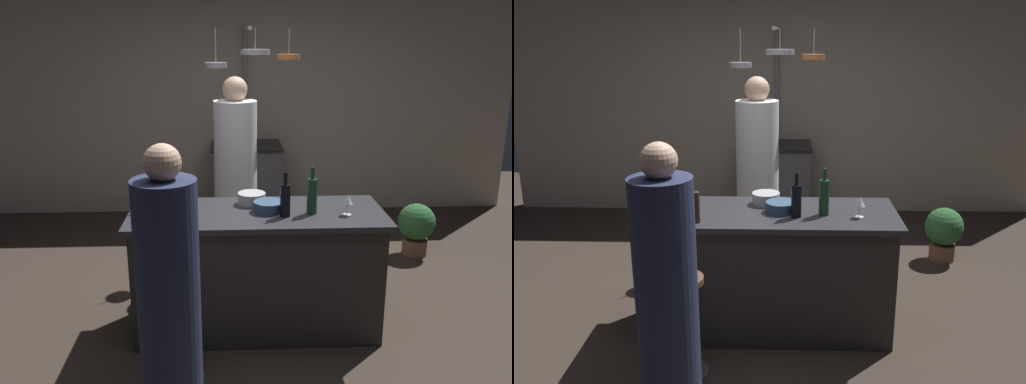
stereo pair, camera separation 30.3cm
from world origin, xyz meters
TOP-DOWN VIEW (x-y plane):
  - ground_plane at (0.00, 0.00)m, footprint 9.00×9.00m
  - back_wall at (0.00, 2.85)m, footprint 6.40×0.16m
  - kitchen_island at (0.00, 0.00)m, footprint 1.80×0.72m
  - stove_range at (0.00, 2.45)m, footprint 0.80×0.64m
  - chef at (-0.14, 0.99)m, footprint 0.37×0.37m
  - bar_stool_left at (-0.51, -0.62)m, footprint 0.28×0.28m
  - guest_left at (-0.52, -1.01)m, footprint 0.34×0.34m
  - overhead_pot_rack at (0.02, 1.85)m, footprint 0.86×1.56m
  - potted_plant at (1.63, 1.28)m, footprint 0.36×0.36m
  - pepper_mill at (-0.47, -0.24)m, footprint 0.05×0.05m
  - wine_bottle_dark at (0.19, -0.11)m, footprint 0.07×0.07m
  - wine_bottle_amber at (-0.74, 0.10)m, footprint 0.07×0.07m
  - wine_bottle_green at (0.38, -0.06)m, footprint 0.07×0.07m
  - wine_glass_by_chef at (0.62, -0.11)m, footprint 0.07×0.07m
  - wine_glass_near_left_guest at (-0.61, 0.02)m, footprint 0.07×0.07m
  - mixing_bowl_steel at (-0.03, 0.18)m, footprint 0.20×0.20m
  - mixing_bowl_blue at (0.08, -0.00)m, footprint 0.22×0.22m

SIDE VIEW (x-z plane):
  - ground_plane at x=0.00m, z-range 0.00..0.00m
  - potted_plant at x=1.63m, z-range 0.04..0.56m
  - bar_stool_left at x=-0.51m, z-range 0.04..0.72m
  - stove_range at x=0.00m, z-range 0.00..0.89m
  - kitchen_island at x=0.00m, z-range 0.00..0.90m
  - guest_left at x=-0.52m, z-range -0.06..1.54m
  - chef at x=-0.14m, z-range -0.06..1.70m
  - mixing_bowl_blue at x=0.08m, z-range 0.90..0.97m
  - mixing_bowl_steel at x=-0.03m, z-range 0.90..0.98m
  - pepper_mill at x=-0.47m, z-range 0.90..1.11m
  - wine_glass_by_chef at x=0.62m, z-range 0.93..1.08m
  - wine_glass_near_left_guest at x=-0.61m, z-range 0.93..1.08m
  - wine_bottle_dark at x=0.19m, z-range 0.86..1.18m
  - wine_bottle_amber at x=-0.74m, z-range 0.86..1.19m
  - wine_bottle_green at x=0.38m, z-range 0.86..1.20m
  - back_wall at x=0.00m, z-range 0.00..2.60m
  - overhead_pot_rack at x=0.02m, z-range 0.60..2.76m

